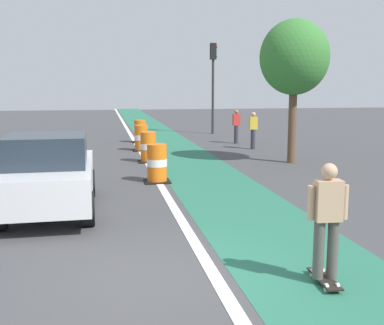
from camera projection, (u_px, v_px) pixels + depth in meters
The scene contains 13 objects.
ground_plane at pixel (152, 280), 6.70m from camera, with size 100.00×100.00×0.00m, color #424244.
bike_lane_strip at pixel (181, 155), 18.79m from camera, with size 2.50×80.00×0.01m, color #286B51.
lane_divider_stripe at pixel (143, 156), 18.51m from camera, with size 0.20×80.00×0.01m, color silver.
skateboarder_on_lane at pixel (327, 220), 6.44m from camera, with size 0.57×0.81×1.69m.
parked_sedan_nearest at pixel (48, 174), 10.20m from camera, with size 1.96×4.12×1.70m.
traffic_barrel_front at pixel (157, 164), 13.47m from camera, with size 0.73×0.73×1.09m.
traffic_barrel_mid at pixel (148, 147), 17.06m from camera, with size 0.73×0.73×1.09m.
traffic_barrel_back at pixel (141, 138), 20.10m from camera, with size 0.73×0.73×1.09m.
traffic_barrel_far at pixel (140, 132), 23.02m from camera, with size 0.73×0.73×1.09m.
traffic_light_corner at pixel (213, 72), 26.85m from camera, with size 0.41×0.32×5.10m.
pedestrian_crossing at pixel (236, 125), 22.62m from camera, with size 0.34×0.20×1.61m.
pedestrian_waiting at pixel (253, 129), 20.56m from camera, with size 0.34×0.20×1.61m.
street_tree_sidewalk at pixel (294, 58), 16.42m from camera, with size 2.40×2.40×5.00m.
Camera 1 is at (-0.61, -6.35, 2.70)m, focal length 44.45 mm.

